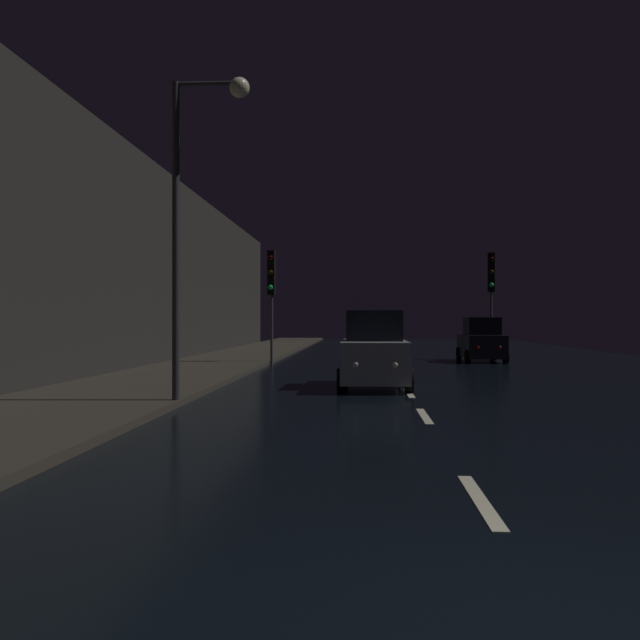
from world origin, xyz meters
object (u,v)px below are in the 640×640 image
at_px(traffic_light_far_left, 272,282).
at_px(car_parked_right_far, 481,341).
at_px(car_approaching_headlights, 374,352).
at_px(traffic_light_far_right, 491,281).
at_px(streetlamp_overhead, 197,189).

distance_m(traffic_light_far_left, car_parked_right_far, 10.10).
bearing_deg(car_parked_right_far, car_approaching_headlights, 157.92).
bearing_deg(traffic_light_far_left, traffic_light_far_right, 122.88).
bearing_deg(car_approaching_headlights, traffic_light_far_right, 157.82).
bearing_deg(car_parked_right_far, streetlamp_overhead, 152.39).
relative_size(traffic_light_far_left, car_approaching_headlights, 1.14).
relative_size(traffic_light_far_left, car_parked_right_far, 1.21).
height_order(streetlamp_overhead, car_parked_right_far, streetlamp_overhead).
bearing_deg(traffic_light_far_left, streetlamp_overhead, 9.18).
height_order(traffic_light_far_left, car_approaching_headlights, traffic_light_far_left).
distance_m(traffic_light_far_right, car_parked_right_far, 3.53).
distance_m(traffic_light_far_right, streetlamp_overhead, 21.66).
bearing_deg(car_approaching_headlights, car_parked_right_far, 157.92).
bearing_deg(car_parked_right_far, traffic_light_far_left, 106.57).
bearing_deg(streetlamp_overhead, traffic_light_far_left, 91.03).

